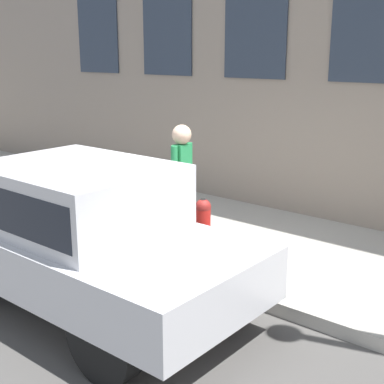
{
  "coord_description": "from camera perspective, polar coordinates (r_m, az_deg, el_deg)",
  "views": [
    {
      "loc": [
        -4.76,
        -4.15,
        2.87
      ],
      "look_at": [
        0.64,
        0.31,
        1.01
      ],
      "focal_mm": 50.0,
      "sensor_mm": 36.0,
      "label": 1
    }
  ],
  "objects": [
    {
      "name": "ground_plane",
      "position": [
        6.94,
        -1.4,
        -9.57
      ],
      "size": [
        80.0,
        80.0,
        0.0
      ],
      "primitive_type": "plane",
      "color": "#514F4C"
    },
    {
      "name": "sidewalk",
      "position": [
        8.07,
        5.98,
        -5.42
      ],
      "size": [
        3.15,
        60.0,
        0.16
      ],
      "color": "#B2ADA3",
      "rests_on": "ground_plane"
    },
    {
      "name": "fire_hydrant",
      "position": [
        7.02,
        1.17,
        -4.02
      ],
      "size": [
        0.27,
        0.4,
        0.85
      ],
      "color": "red",
      "rests_on": "sidewalk"
    },
    {
      "name": "person",
      "position": [
        7.56,
        -1.09,
        2.05
      ],
      "size": [
        0.41,
        0.27,
        1.71
      ],
      "rotation": [
        0.0,
        0.0,
        2.91
      ],
      "color": "#998466",
      "rests_on": "sidewalk"
    },
    {
      "name": "parked_car_silver_near",
      "position": [
        6.13,
        -11.95,
        -3.87
      ],
      "size": [
        1.87,
        4.26,
        1.67
      ],
      "color": "black",
      "rests_on": "ground_plane"
    }
  ]
}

